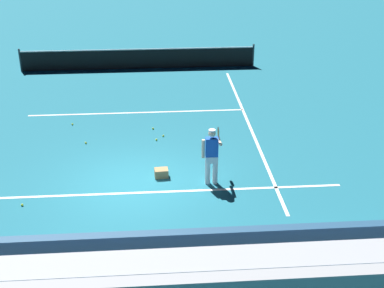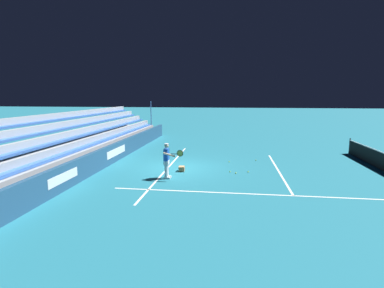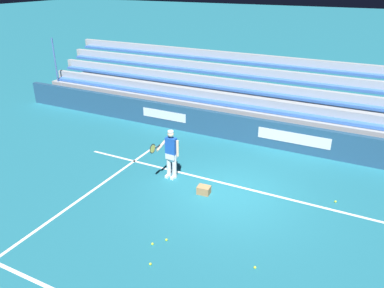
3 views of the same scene
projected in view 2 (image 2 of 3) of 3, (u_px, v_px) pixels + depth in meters
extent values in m
plane|color=#1E6B7F|center=(177.00, 167.00, 16.76)|extent=(160.00, 160.00, 0.00)
cube|color=white|center=(169.00, 167.00, 16.83)|extent=(12.00, 0.10, 0.01)
cube|color=white|center=(255.00, 194.00, 12.21)|extent=(0.10, 12.00, 0.01)
cube|color=white|center=(278.00, 170.00, 16.04)|extent=(8.22, 0.10, 0.01)
cube|color=navy|center=(108.00, 156.00, 17.21)|extent=(25.87, 0.24, 1.10)
cube|color=silver|center=(117.00, 152.00, 18.13)|extent=(2.80, 0.01, 0.44)
cube|color=silver|center=(64.00, 177.00, 12.47)|extent=(2.20, 0.01, 0.40)
cube|color=#9EA3A8|center=(72.00, 155.00, 17.50)|extent=(24.58, 3.20, 1.10)
cube|color=blue|center=(91.00, 145.00, 17.24)|extent=(24.09, 0.40, 0.12)
cube|color=#9EA3A8|center=(86.00, 142.00, 17.25)|extent=(24.58, 0.24, 0.45)
cube|color=blue|center=(77.00, 137.00, 17.27)|extent=(24.09, 0.40, 0.12)
cube|color=#9EA3A8|center=(73.00, 134.00, 17.28)|extent=(24.58, 0.24, 0.45)
cube|color=blue|center=(64.00, 129.00, 17.30)|extent=(24.09, 0.40, 0.12)
cube|color=#9EA3A8|center=(59.00, 126.00, 17.32)|extent=(24.58, 0.24, 0.45)
cube|color=blue|center=(51.00, 121.00, 17.34)|extent=(24.09, 0.40, 0.12)
cube|color=#9EA3A8|center=(46.00, 118.00, 17.35)|extent=(24.58, 0.24, 0.45)
cylinder|color=#4C70B2|center=(151.00, 119.00, 28.77)|extent=(0.08, 0.08, 3.40)
cylinder|color=silver|center=(167.00, 169.00, 14.59)|extent=(0.15, 0.15, 0.88)
cylinder|color=silver|center=(166.00, 170.00, 14.38)|extent=(0.15, 0.15, 0.88)
cube|color=white|center=(168.00, 177.00, 14.65)|extent=(0.12, 0.28, 0.09)
cube|color=white|center=(167.00, 178.00, 14.43)|extent=(0.12, 0.28, 0.09)
cube|color=silver|center=(167.00, 162.00, 14.43)|extent=(0.35, 0.23, 0.20)
cube|color=#194CB2|center=(166.00, 155.00, 14.37)|extent=(0.37, 0.22, 0.58)
sphere|color=beige|center=(166.00, 146.00, 14.30)|extent=(0.21, 0.21, 0.21)
cylinder|color=white|center=(166.00, 144.00, 14.28)|extent=(0.20, 0.20, 0.05)
cylinder|color=beige|center=(168.00, 154.00, 14.61)|extent=(0.09, 0.09, 0.56)
cylinder|color=beige|center=(169.00, 155.00, 14.09)|extent=(0.11, 0.59, 0.24)
cylinder|color=black|center=(174.00, 154.00, 14.04)|extent=(0.04, 0.30, 0.03)
torus|color=black|center=(180.00, 153.00, 13.99)|extent=(0.03, 0.31, 0.31)
cylinder|color=#D6D14C|center=(180.00, 153.00, 13.99)|extent=(0.01, 0.27, 0.27)
cube|color=#A87F51|center=(182.00, 169.00, 15.89)|extent=(0.42, 0.33, 0.26)
sphere|color=#CCE533|center=(248.00, 172.00, 15.65)|extent=(0.07, 0.07, 0.07)
sphere|color=#CCE533|center=(230.00, 172.00, 15.67)|extent=(0.07, 0.07, 0.07)
sphere|color=#CCE533|center=(171.00, 156.00, 19.81)|extent=(0.07, 0.07, 0.07)
sphere|color=#CCE533|center=(256.00, 160.00, 18.44)|extent=(0.07, 0.07, 0.07)
sphere|color=#CCE533|center=(229.00, 162.00, 18.02)|extent=(0.07, 0.07, 0.07)
sphere|color=#CCE533|center=(236.00, 173.00, 15.40)|extent=(0.07, 0.07, 0.07)
cylinder|color=#33383D|center=(350.00, 146.00, 20.59)|extent=(0.09, 0.09, 1.07)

